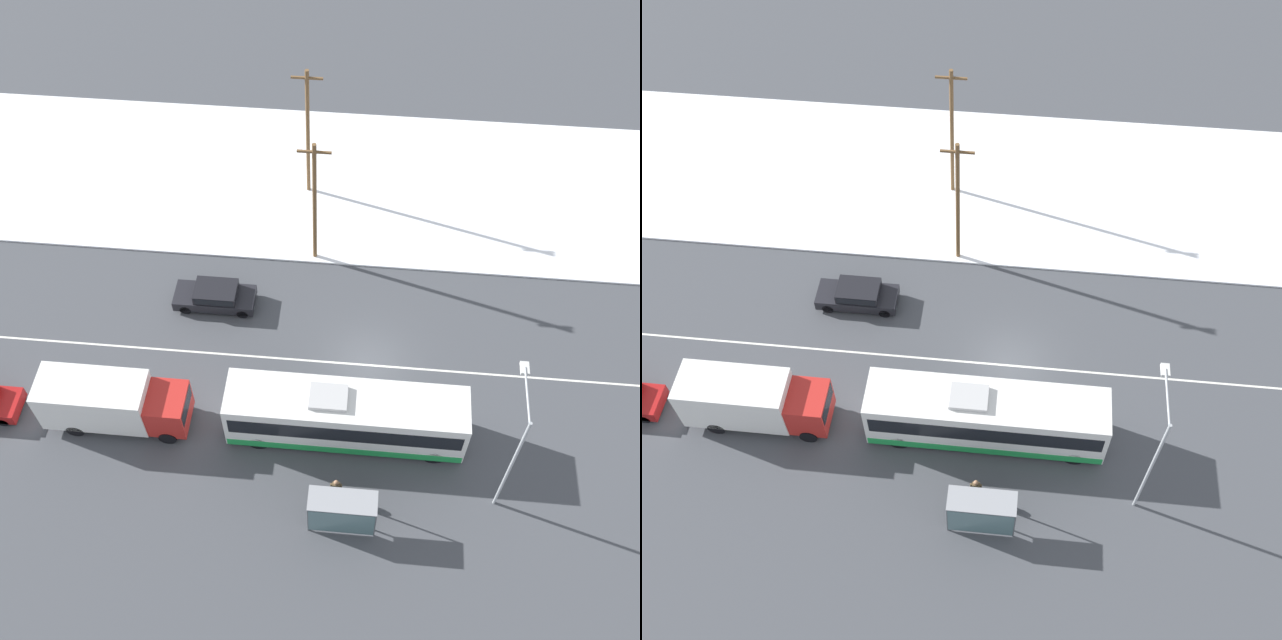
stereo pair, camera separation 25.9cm
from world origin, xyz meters
TOP-DOWN VIEW (x-y plane):
  - ground_plane at (0.00, 0.00)m, footprint 120.00×120.00m
  - snow_lot at (0.00, 13.86)m, footprint 80.00×13.88m
  - lane_marking_center at (0.00, 0.00)m, footprint 60.00×0.12m
  - city_bus at (-0.95, -4.17)m, footprint 11.59×2.57m
  - box_truck at (-12.49, -4.43)m, footprint 7.24×2.30m
  - sedan_car at (-8.79, 3.38)m, footprint 4.52×1.80m
  - pedestrian_at_stop at (-1.15, -7.53)m, footprint 0.56×0.25m
  - bus_shelter at (-0.78, -9.05)m, footprint 3.10×1.20m
  - streetlamp at (6.34, -6.62)m, footprint 0.36×3.07m
  - utility_pole_roadside at (-3.56, 7.41)m, footprint 1.80×0.24m
  - utility_pole_snowlot at (-4.50, 13.00)m, footprint 1.80×0.24m

SIDE VIEW (x-z plane):
  - ground_plane at x=0.00m, z-range 0.00..0.00m
  - lane_marking_center at x=0.00m, z-range 0.00..0.00m
  - snow_lot at x=0.00m, z-range 0.00..0.12m
  - sedan_car at x=-8.79m, z-range 0.07..1.47m
  - pedestrian_at_stop at x=-1.15m, z-range 0.18..1.73m
  - bus_shelter at x=-0.78m, z-range 0.48..2.88m
  - city_bus at x=-0.95m, z-range -0.04..3.47m
  - box_truck at x=-12.49m, z-range 0.16..3.34m
  - utility_pole_roadside at x=-3.56m, z-range 0.19..8.78m
  - utility_pole_snowlot at x=-4.50m, z-range 0.19..9.15m
  - streetlamp at x=6.34m, z-range 1.05..8.86m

